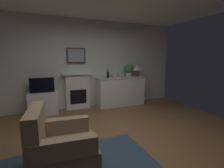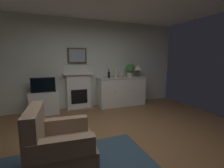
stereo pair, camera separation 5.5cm
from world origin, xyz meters
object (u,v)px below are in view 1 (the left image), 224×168
at_px(wine_bottle, 108,75).
at_px(fireplace_unit, 78,91).
at_px(vase_decorative, 115,73).
at_px(tv_set, 42,85).
at_px(wine_glass_center, 122,74).
at_px(tv_cabinet, 43,103).
at_px(sideboard_cabinet, 121,91).
at_px(armchair, 60,147).
at_px(table_lamp, 137,68).
at_px(wine_glass_left, 119,74).
at_px(potted_plant_small, 129,69).
at_px(framed_picture, 76,56).

bearing_deg(wine_bottle, fireplace_unit, 167.44).
relative_size(vase_decorative, tv_set, 0.45).
xyz_separation_m(wine_glass_center, tv_cabinet, (-2.38, 0.00, -0.74)).
height_order(fireplace_unit, wine_bottle, wine_bottle).
distance_m(sideboard_cabinet, armchair, 3.33).
relative_size(table_lamp, tv_cabinet, 0.53).
relative_size(wine_glass_left, wine_glass_center, 1.00).
bearing_deg(tv_cabinet, vase_decorative, -1.76).
distance_m(tv_set, armchair, 2.61).
distance_m(wine_glass_left, potted_plant_small, 0.42).
xyz_separation_m(sideboard_cabinet, table_lamp, (0.59, 0.00, 0.74)).
height_order(table_lamp, armchair, table_lamp).
bearing_deg(tv_set, wine_glass_center, 0.47).
height_order(table_lamp, wine_bottle, table_lamp).
bearing_deg(armchair, vase_decorative, 53.15).
bearing_deg(framed_picture, wine_bottle, -15.24).
bearing_deg(framed_picture, sideboard_cabinet, -9.22).
distance_m(framed_picture, sideboard_cabinet, 1.80).
relative_size(wine_glass_center, armchair, 0.18).
relative_size(wine_glass_center, vase_decorative, 0.59).
height_order(vase_decorative, potted_plant_small, potted_plant_small).
bearing_deg(fireplace_unit, wine_glass_left, -7.83).
xyz_separation_m(fireplace_unit, armchair, (-0.75, -2.74, -0.17)).
xyz_separation_m(sideboard_cabinet, wine_glass_left, (-0.08, -0.00, 0.58)).
distance_m(vase_decorative, tv_cabinet, 2.25).
distance_m(wine_glass_center, armchair, 3.42).
bearing_deg(vase_decorative, fireplace_unit, 168.73).
relative_size(wine_bottle, tv_cabinet, 0.39).
height_order(table_lamp, tv_cabinet, table_lamp).
height_order(sideboard_cabinet, wine_bottle, wine_bottle).
bearing_deg(vase_decorative, wine_glass_center, 13.10).
bearing_deg(wine_glass_center, potted_plant_small, 6.77).
bearing_deg(wine_glass_center, vase_decorative, -166.90).
bearing_deg(potted_plant_small, vase_decorative, -170.15).
bearing_deg(sideboard_cabinet, tv_set, -179.80).
bearing_deg(tv_cabinet, framed_picture, 12.01).
bearing_deg(tv_cabinet, potted_plant_small, 0.65).
distance_m(wine_bottle, tv_cabinet, 2.02).
relative_size(fireplace_unit, table_lamp, 2.75).
bearing_deg(fireplace_unit, table_lamp, -5.17).
distance_m(table_lamp, wine_glass_left, 0.68).
relative_size(framed_picture, potted_plant_small, 1.28).
height_order(table_lamp, tv_set, table_lamp).
bearing_deg(wine_glass_left, armchair, -128.49).
height_order(fireplace_unit, tv_cabinet, fireplace_unit).
xyz_separation_m(framed_picture, wine_glass_center, (1.40, -0.21, -0.56)).
height_order(wine_glass_left, vase_decorative, vase_decorative).
relative_size(framed_picture, tv_cabinet, 0.73).
height_order(framed_picture, wine_glass_left, framed_picture).
bearing_deg(sideboard_cabinet, wine_glass_center, 19.30).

